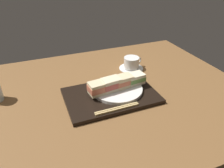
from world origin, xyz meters
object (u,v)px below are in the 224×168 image
at_px(sandwich_plate, 117,89).
at_px(sandwich_farmost, 135,79).
at_px(sandwich_inner_far, 123,81).
at_px(sandwich_nearmost, 98,88).
at_px(chopsticks_pair, 117,109).
at_px(coffee_cup, 132,64).
at_px(sandwich_inner_near, 111,84).

bearing_deg(sandwich_plate, sandwich_farmost, 5.62).
height_order(sandwich_inner_far, sandwich_farmost, sandwich_inner_far).
relative_size(sandwich_nearmost, chopsticks_pair, 0.48).
distance_m(sandwich_nearmost, coffee_cup, 0.34).
xyz_separation_m(chopsticks_pair, coffee_cup, (0.23, 0.33, 0.01)).
height_order(sandwich_plate, chopsticks_pair, sandwich_plate).
bearing_deg(chopsticks_pair, sandwich_inner_near, 79.30).
height_order(sandwich_plate, coffee_cup, coffee_cup).
relative_size(sandwich_plate, chopsticks_pair, 1.22).
bearing_deg(sandwich_plate, sandwich_inner_near, -174.38).
height_order(sandwich_plate, sandwich_farmost, sandwich_farmost).
bearing_deg(sandwich_inner_far, sandwich_nearmost, -174.38).
relative_size(sandwich_plate, sandwich_inner_far, 2.46).
bearing_deg(sandwich_nearmost, coffee_cup, 38.99).
relative_size(sandwich_inner_far, coffee_cup, 0.68).
distance_m(sandwich_plate, sandwich_nearmost, 0.10).
distance_m(sandwich_plate, chopsticks_pair, 0.14).
relative_size(sandwich_plate, sandwich_inner_near, 2.59).
bearing_deg(coffee_cup, sandwich_farmost, -112.04).
bearing_deg(chopsticks_pair, sandwich_farmost, 42.82).
bearing_deg(sandwich_farmost, coffee_cup, 67.96).
height_order(sandwich_inner_far, coffee_cup, sandwich_inner_far).
xyz_separation_m(sandwich_plate, sandwich_nearmost, (-0.09, -0.01, 0.03)).
bearing_deg(chopsticks_pair, sandwich_plate, 66.86).
relative_size(sandwich_plate, sandwich_farmost, 2.54).
xyz_separation_m(sandwich_plate, sandwich_inner_near, (-0.03, -0.00, 0.03)).
relative_size(sandwich_farmost, coffee_cup, 0.66).
distance_m(chopsticks_pair, coffee_cup, 0.40).
xyz_separation_m(sandwich_nearmost, coffee_cup, (0.26, 0.21, -0.03)).
bearing_deg(sandwich_nearmost, chopsticks_pair, -72.00).
relative_size(chopsticks_pair, coffee_cup, 1.38).
relative_size(sandwich_nearmost, sandwich_farmost, 1.00).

